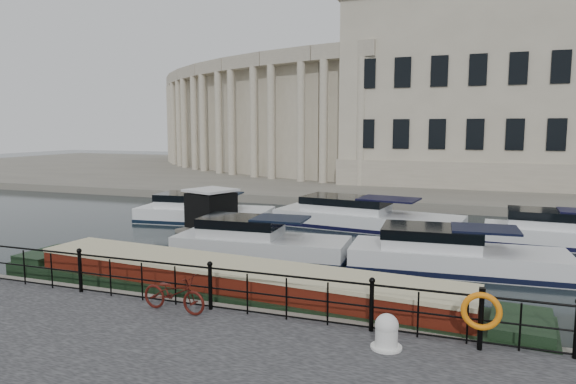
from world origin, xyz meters
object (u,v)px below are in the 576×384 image
object	(u,v)px
mooring_bollard	(387,332)
life_ring_post	(481,312)
narrowboat	(236,293)
harbour_hut	(211,213)
bicycle	(174,293)

from	to	relation	value
mooring_bollard	life_ring_post	bearing A→B (deg)	15.81
narrowboat	harbour_hut	distance (m)	10.51
bicycle	mooring_bollard	bearing A→B (deg)	-88.98
harbour_hut	mooring_bollard	bearing A→B (deg)	-28.39
mooring_bollard	narrowboat	bearing A→B (deg)	150.60
mooring_bollard	narrowboat	size ratio (longest dim) A/B	0.04
life_ring_post	mooring_bollard	bearing A→B (deg)	-164.19
narrowboat	harbour_hut	xyz separation A→B (m)	(-5.58, 8.89, 0.59)
bicycle	narrowboat	xyz separation A→B (m)	(0.56, 2.29, -0.65)
life_ring_post	harbour_hut	bearing A→B (deg)	137.53
narrowboat	bicycle	bearing A→B (deg)	-98.83
mooring_bollard	life_ring_post	world-z (taller)	life_ring_post
bicycle	narrowboat	bearing A→B (deg)	-8.88
bicycle	harbour_hut	distance (m)	12.25
bicycle	life_ring_post	size ratio (longest dim) A/B	1.38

